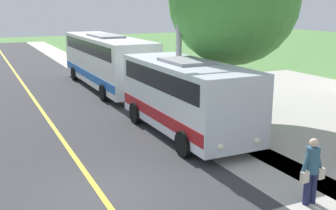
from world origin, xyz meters
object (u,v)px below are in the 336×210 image
(shuttle_bus_front, at_px, (186,94))
(pedestrian_with_bags, at_px, (312,169))
(tree_curbside, at_px, (234,0))
(street_light_pole, at_px, (176,30))
(transit_bus_rear, at_px, (106,59))

(shuttle_bus_front, height_order, pedestrian_with_bags, shuttle_bus_front)
(tree_curbside, bearing_deg, shuttle_bus_front, 23.04)
(street_light_pole, bearing_deg, shuttle_bus_front, 78.07)
(street_light_pole, bearing_deg, pedestrian_with_bags, 88.51)
(pedestrian_with_bags, distance_m, street_light_pole, 8.61)
(transit_bus_rear, distance_m, pedestrian_with_bags, 16.88)
(transit_bus_rear, relative_size, street_light_pole, 1.58)
(shuttle_bus_front, height_order, street_light_pole, street_light_pole)
(shuttle_bus_front, relative_size, transit_bus_rear, 0.66)
(shuttle_bus_front, distance_m, pedestrian_with_bags, 6.57)
(tree_curbside, bearing_deg, street_light_pole, -7.18)
(shuttle_bus_front, height_order, transit_bus_rear, transit_bus_rear)
(transit_bus_rear, distance_m, street_light_pole, 9.05)
(pedestrian_with_bags, relative_size, tree_curbside, 0.22)
(pedestrian_with_bags, relative_size, street_light_pole, 0.25)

